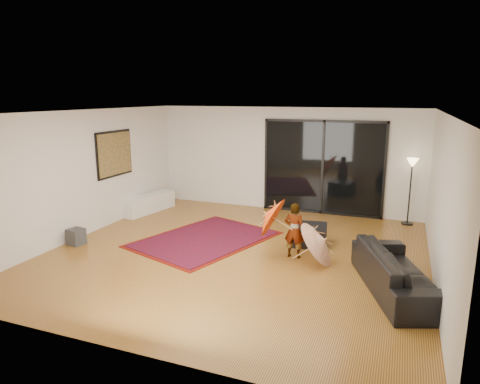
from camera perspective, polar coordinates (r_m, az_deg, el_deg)
The scene contains 17 objects.
floor at distance 8.38m, azimuth -0.51°, elevation -8.17°, with size 7.00×7.00×0.00m, color #AC762F.
ceiling at distance 7.83m, azimuth -0.54°, elevation 10.61°, with size 7.00×7.00×0.00m, color white.
wall_back at distance 11.28m, azimuth 6.01°, elevation 4.33°, with size 7.00×7.00×0.00m, color silver.
wall_front at distance 5.02m, azimuth -15.38°, elevation -6.87°, with size 7.00×7.00×0.00m, color silver.
wall_left at distance 9.81m, azimuth -19.93°, elevation 2.36°, with size 7.00×7.00×0.00m, color silver.
wall_right at distance 7.50m, azimuth 25.24°, elevation -1.16°, with size 7.00×7.00×0.00m, color silver.
sliding_door at distance 11.06m, azimuth 10.96°, elevation 3.21°, with size 3.06×0.07×2.40m.
painting at distance 10.51m, azimuth -16.37°, elevation 4.91°, with size 0.04×1.28×1.08m.
media_console at distance 11.46m, azimuth -12.06°, elevation -1.49°, with size 0.40×1.61×0.45m, color white.
speaker at distance 9.42m, azimuth -21.00°, elevation -5.59°, with size 0.29×0.29×0.33m, color #424244.
persian_rug at distance 9.16m, azimuth -4.68°, elevation -6.28°, with size 2.88×3.40×0.02m.
sofa at distance 7.18m, azimuth 20.36°, elevation -9.88°, with size 2.25×0.88×0.66m, color black.
ottoman at distance 8.94m, azimuth 9.24°, elevation -5.64°, with size 0.69×0.69×0.40m, color black.
floor_lamp at distance 10.68m, azimuth 21.92°, elevation 2.41°, with size 0.27×0.27×1.58m.
child at distance 8.09m, azimuth 7.25°, elevation -5.09°, with size 0.38×0.25×1.05m, color #999999.
parasol_orange at distance 8.13m, azimuth 3.44°, elevation -3.41°, with size 0.53×0.83×0.87m.
parasol_white at distance 7.85m, azimuth 11.26°, elevation -5.99°, with size 0.70×0.90×0.96m.
Camera 1 is at (2.86, -7.28, 3.00)m, focal length 32.00 mm.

